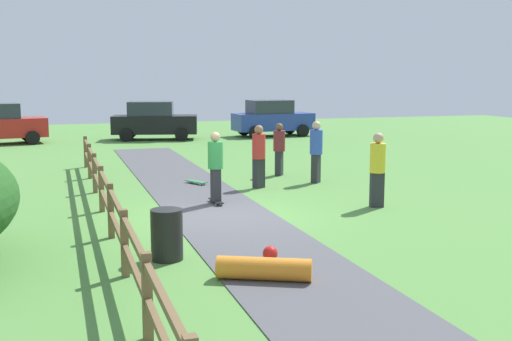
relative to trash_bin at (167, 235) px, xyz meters
name	(u,v)px	position (x,y,z in m)	size (l,w,h in m)	color
ground_plane	(222,216)	(1.80, 3.12, -0.45)	(60.00, 60.00, 0.00)	#568E42
asphalt_path	(222,215)	(1.80, 3.12, -0.44)	(2.40, 28.00, 0.02)	#515156
wooden_fence	(105,194)	(-0.80, 3.12, 0.22)	(0.12, 18.12, 1.10)	brown
trash_bin	(167,235)	(0.00, 0.00, 0.00)	(0.56, 0.56, 0.90)	black
skater_riding	(216,164)	(1.99, 4.42, 0.58)	(0.38, 0.80, 1.80)	black
skater_fallen	(265,267)	(1.28, -1.56, -0.25)	(1.51, 1.40, 0.36)	orange
skateboard_loose	(196,182)	(2.14, 7.44, -0.36)	(0.55, 0.80, 0.08)	#338C4C
bystander_blue	(316,149)	(5.65, 6.65, 0.58)	(0.54, 0.54, 1.86)	#2D2D33
bystander_red	(259,153)	(3.73, 6.33, 0.55)	(0.51, 0.51, 1.81)	#2D2D33
bystander_maroon	(279,147)	(5.07, 8.33, 0.48)	(0.53, 0.53, 1.69)	#2D2D33
bystander_yellow	(378,166)	(5.68, 2.91, 0.57)	(0.45, 0.45, 1.83)	#2D2D33
parked_car_blue	(272,118)	(9.28, 21.16, 0.51)	(4.28, 2.17, 1.92)	#283D99
parked_car_black	(154,121)	(2.98, 21.18, 0.51)	(4.48, 2.71, 1.92)	black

